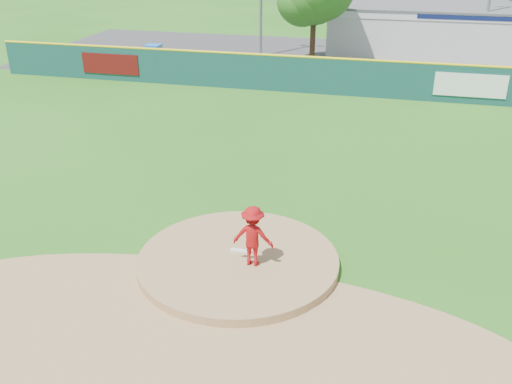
% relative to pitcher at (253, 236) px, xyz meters
% --- Properties ---
extents(ground, '(120.00, 120.00, 0.00)m').
position_rel_pitcher_xyz_m(ground, '(-0.48, 0.22, -1.09)').
color(ground, '#286B19').
rests_on(ground, ground).
extents(pitchers_mound, '(5.50, 5.50, 0.50)m').
position_rel_pitcher_xyz_m(pitchers_mound, '(-0.48, 0.22, -1.09)').
color(pitchers_mound, '#9E774C').
rests_on(pitchers_mound, ground).
extents(pitching_rubber, '(0.60, 0.15, 0.04)m').
position_rel_pitcher_xyz_m(pitching_rubber, '(-0.48, 0.52, -0.82)').
color(pitching_rubber, white).
rests_on(pitching_rubber, pitchers_mound).
extents(infield_dirt_arc, '(15.40, 15.40, 0.01)m').
position_rel_pitcher_xyz_m(infield_dirt_arc, '(-0.48, -2.78, -1.09)').
color(infield_dirt_arc, '#9E774C').
rests_on(infield_dirt_arc, ground).
extents(parking_lot, '(44.00, 16.00, 0.02)m').
position_rel_pitcher_xyz_m(parking_lot, '(-0.48, 27.22, -1.08)').
color(parking_lot, '#38383A').
rests_on(parking_lot, ground).
extents(pitcher, '(1.09, 0.63, 1.68)m').
position_rel_pitcher_xyz_m(pitcher, '(0.00, 0.00, 0.00)').
color(pitcher, '#A10D10').
rests_on(pitcher, pitchers_mound).
extents(van, '(4.99, 3.34, 1.27)m').
position_rel_pitcher_xyz_m(van, '(-0.21, 20.77, -0.43)').
color(van, white).
rests_on(van, parking_lot).
extents(pool_building_grp, '(15.20, 8.20, 3.31)m').
position_rel_pitcher_xyz_m(pool_building_grp, '(5.52, 32.22, 0.57)').
color(pool_building_grp, silver).
rests_on(pool_building_grp, ground).
extents(fence_banners, '(23.96, 0.04, 1.20)m').
position_rel_pitcher_xyz_m(fence_banners, '(-3.29, 18.14, -0.09)').
color(fence_banners, '#5C0E0D').
rests_on(fence_banners, ground).
extents(playground_slide, '(0.95, 2.67, 1.47)m').
position_rel_pitcher_xyz_m(playground_slide, '(-12.41, 22.01, -0.34)').
color(playground_slide, blue).
rests_on(playground_slide, ground).
extents(outfield_fence, '(40.00, 0.14, 2.07)m').
position_rel_pitcher_xyz_m(outfield_fence, '(-0.48, 18.22, -0.00)').
color(outfield_fence, '#13403F').
rests_on(outfield_fence, ground).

